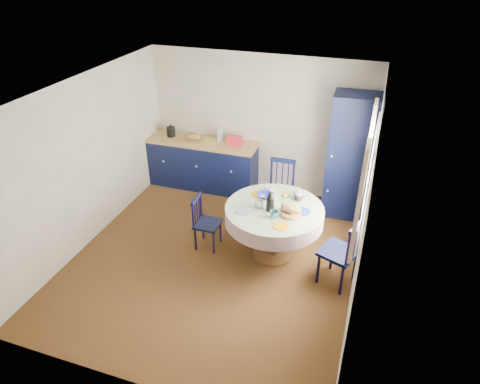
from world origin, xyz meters
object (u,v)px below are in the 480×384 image
object	(u,v)px
dining_table	(275,215)
mug_d	(270,189)
chair_left	(205,222)
mug_c	(299,197)
mug_a	(259,204)
cobalt_bowl	(265,196)
pantry_cabinet	(351,157)
mug_b	(274,215)
chair_far	(280,191)
chair_right	(342,252)
kitchen_counter	(203,163)

from	to	relation	value
dining_table	mug_d	size ratio (longest dim) A/B	14.47
dining_table	chair_left	xyz separation A→B (m)	(-1.04, -0.09, -0.29)
chair_left	mug_c	bearing A→B (deg)	-75.00
mug_a	cobalt_bowl	bearing A→B (deg)	86.86
pantry_cabinet	chair_left	world-z (taller)	pantry_cabinet
mug_a	mug_c	bearing A→B (deg)	35.40
mug_b	mug_d	size ratio (longest dim) A/B	1.16
chair_far	chair_right	bearing A→B (deg)	-48.36
chair_far	mug_a	bearing A→B (deg)	-92.69
pantry_cabinet	mug_b	bearing A→B (deg)	-115.94
chair_left	mug_b	size ratio (longest dim) A/B	7.59
kitchen_counter	chair_right	size ratio (longest dim) A/B	2.00
chair_left	chair_right	bearing A→B (deg)	-96.71
kitchen_counter	mug_a	size ratio (longest dim) A/B	15.33
chair_right	mug_b	bearing A→B (deg)	-70.56
pantry_cabinet	mug_d	size ratio (longest dim) A/B	21.80
pantry_cabinet	mug_a	bearing A→B (deg)	-125.71
chair_left	mug_a	distance (m)	0.94
kitchen_counter	chair_right	xyz separation A→B (m)	(2.81, -1.94, 0.05)
chair_left	mug_b	world-z (taller)	mug_b
kitchen_counter	pantry_cabinet	xyz separation A→B (m)	(2.66, -0.11, 0.57)
dining_table	mug_c	bearing A→B (deg)	47.54
cobalt_bowl	pantry_cabinet	bearing A→B (deg)	51.32
kitchen_counter	chair_left	bearing A→B (deg)	-66.88
pantry_cabinet	cobalt_bowl	size ratio (longest dim) A/B	9.23
dining_table	chair_right	distance (m)	1.06
chair_left	cobalt_bowl	bearing A→B (deg)	-70.80
chair_left	mug_a	bearing A→B (deg)	-89.03
chair_left	mug_a	xyz separation A→B (m)	(0.82, 0.03, 0.47)
cobalt_bowl	kitchen_counter	bearing A→B (deg)	138.18
chair_left	chair_right	distance (m)	2.05
dining_table	mug_d	world-z (taller)	dining_table
mug_d	cobalt_bowl	xyz separation A→B (m)	(-0.02, -0.18, -0.02)
mug_a	mug_d	world-z (taller)	mug_a
dining_table	chair_far	world-z (taller)	dining_table
dining_table	cobalt_bowl	xyz separation A→B (m)	(-0.21, 0.23, 0.16)
pantry_cabinet	mug_a	size ratio (longest dim) A/B	15.47
dining_table	mug_b	bearing A→B (deg)	-79.51
chair_far	mug_d	bearing A→B (deg)	-91.64
kitchen_counter	mug_c	size ratio (longest dim) A/B	15.85
chair_far	mug_b	size ratio (longest dim) A/B	9.26
kitchen_counter	mug_d	size ratio (longest dim) A/B	21.60
kitchen_counter	mug_a	bearing A→B (deg)	-47.83
kitchen_counter	pantry_cabinet	bearing A→B (deg)	-3.02
mug_b	mug_c	size ratio (longest dim) A/B	0.85
mug_d	chair_far	bearing A→B (deg)	88.67
cobalt_bowl	mug_d	bearing A→B (deg)	85.15
pantry_cabinet	mug_a	world-z (taller)	pantry_cabinet
mug_b	mug_c	bearing A→B (deg)	67.84
pantry_cabinet	chair_far	size ratio (longest dim) A/B	2.03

